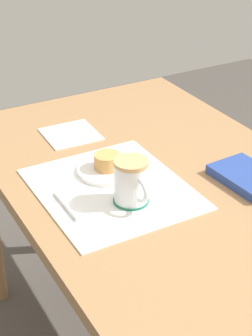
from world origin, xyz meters
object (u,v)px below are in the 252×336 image
Objects in this scene: coffee_mug at (132,181)px; pastry at (107,161)px; small_book at (248,177)px; dining_table at (167,207)px; pastry_plate at (107,170)px.

pastry is at bearing 174.64° from coffee_mug.
small_book is (0.05, 0.30, -0.05)m from coffee_mug.
coffee_mug is at bearing -5.36° from pastry.
dining_table is 0.18m from pastry_plate.
pastry is 0.15m from coffee_mug.
pastry_plate is at bearing -128.97° from small_book.
pastry_plate reaches higher than dining_table.
pastry_plate is at bearing 174.64° from coffee_mug.
small_book is at bearing 54.60° from pastry_plate.
pastry is (0.00, 0.00, 0.03)m from pastry_plate.
small_book is at bearing 79.77° from coffee_mug.
pastry is 0.37× the size of small_book.
coffee_mug is 0.31m from small_book.
coffee_mug is at bearing -103.80° from small_book.
coffee_mug reaches higher than dining_table.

